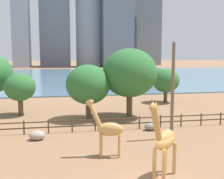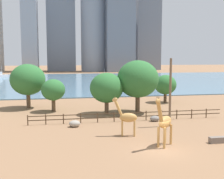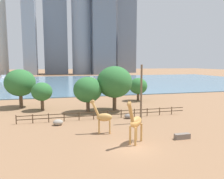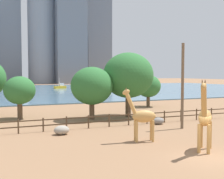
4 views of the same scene
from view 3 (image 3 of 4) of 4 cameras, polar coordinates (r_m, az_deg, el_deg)
The scene contains 23 objects.
ground_plane at distance 100.63m, azimuth -9.85°, elevation 2.03°, with size 400.00×400.00×0.00m, color #8C6647.
harbor_water at distance 97.64m, azimuth -9.72°, elevation 1.95°, with size 180.00×86.00×0.20m, color slate.
giraffe_tall at distance 23.38m, azimuth 6.10°, elevation -8.45°, with size 2.67×2.65×4.99m.
giraffe_companion at distance 26.60m, azimuth -2.35°, elevation -7.22°, with size 2.79×1.17×4.29m.
utility_pole at distance 30.91m, azimuth 7.64°, elevation -1.24°, with size 0.28×0.28×8.30m, color brown.
boulder_near_fence at distance 34.02m, azimuth 4.33°, elevation -6.94°, with size 1.31×0.96×0.72m, color gray.
boulder_by_pole at distance 31.26m, azimuth -13.92°, elevation -8.31°, with size 1.36×1.07×0.80m, color gray.
feeding_trough at distance 26.39m, azimuth 17.87°, elevation -11.55°, with size 1.80×0.60×0.60m, color #72665B.
enclosure_fence at distance 33.63m, azimuth -2.02°, elevation -6.38°, with size 26.12×0.14×1.30m.
tree_left_large at distance 49.34m, azimuth 6.86°, elevation 0.89°, with size 4.05×4.05×5.17m.
tree_center_broad at distance 38.68m, azimuth 0.66°, elevation 1.96°, with size 6.24×6.24×7.97m.
tree_right_tall at distance 41.03m, azimuth -17.85°, elevation -0.58°, with size 3.68×3.68×5.06m.
tree_left_small at distance 37.73m, azimuth -6.35°, elevation -0.07°, with size 4.93×4.93×6.16m.
tree_right_small at distance 44.99m, azimuth -22.88°, elevation 1.61°, with size 5.69×5.69×7.33m.
boat_ferry at distance 96.39m, azimuth 2.55°, elevation 2.58°, with size 6.12×5.71×2.71m.
boat_sailboat at distance 106.10m, azimuth -5.52°, elevation 2.81°, with size 4.46×2.40×3.81m.
boat_tug at distance 120.26m, azimuth -26.26°, elevation 2.70°, with size 5.58×4.75×4.91m.
skyline_block_central at distance 172.68m, azimuth -7.83°, elevation 19.71°, with size 15.61×15.61×93.41m, color gray.
skyline_tower_glass at distance 181.47m, azimuth -14.73°, elevation 20.46°, with size 17.03×14.20×102.85m, color slate.
skyline_block_left at distance 193.60m, azimuth -0.60°, elevation 9.02°, with size 13.64×9.57×30.66m, color #939EAD.
skyline_block_right at distance 194.85m, azimuth 3.36°, elevation 13.36°, with size 16.26×14.41×60.28m, color slate.
skyline_tower_short at distance 168.09m, azimuth -20.86°, elevation 16.70°, with size 8.51×11.85×76.27m, color #939EAD.
skyline_block_wide at distance 166.07m, azimuth -2.37°, elevation 16.73°, with size 16.57×11.90×73.21m, color slate.
Camera 3 is at (-7.18, -20.01, 8.55)m, focal length 35.00 mm.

